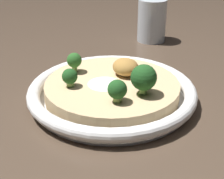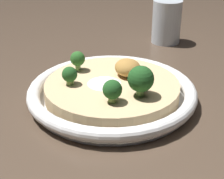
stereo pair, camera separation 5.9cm
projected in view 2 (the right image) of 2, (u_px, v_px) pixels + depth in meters
ground_plane at (112, 100)px, 0.60m from camera, size 6.00×6.00×0.00m
risotto_bowl at (112, 91)px, 0.59m from camera, size 0.29×0.29×0.03m
cheese_sprinkle at (105, 81)px, 0.58m from camera, size 0.06×0.06×0.01m
crispy_onion_garnish at (128, 68)px, 0.61m from camera, size 0.05×0.05×0.03m
broccoli_front at (70, 75)px, 0.57m from camera, size 0.03×0.03×0.03m
broccoli_right at (141, 79)px, 0.53m from camera, size 0.04×0.04×0.05m
broccoli_front_left at (78, 59)px, 0.62m from camera, size 0.03×0.03×0.04m
broccoli_front_right at (112, 90)px, 0.52m from camera, size 0.03×0.03×0.04m
drinking_glass at (167, 22)px, 0.85m from camera, size 0.07×0.07×0.11m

